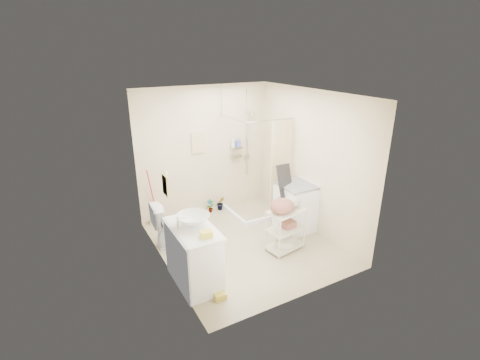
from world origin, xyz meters
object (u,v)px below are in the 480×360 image
object	(u,v)px
toilet	(175,223)
laundry_rack	(286,226)
vanity	(194,255)
washing_machine	(296,207)

from	to	relation	value
toilet	laundry_rack	xyz separation A→B (m)	(1.58, -1.07, 0.04)
vanity	toilet	bearing A→B (deg)	83.94
toilet	washing_machine	bearing A→B (deg)	-100.94
toilet	laundry_rack	distance (m)	1.91
toilet	laundry_rack	size ratio (longest dim) A/B	0.90
vanity	toilet	world-z (taller)	vanity
laundry_rack	toilet	bearing A→B (deg)	136.66
laundry_rack	vanity	bearing A→B (deg)	174.14
vanity	laundry_rack	world-z (taller)	vanity
vanity	laundry_rack	distance (m)	1.70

